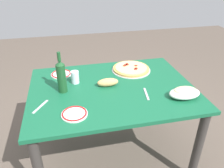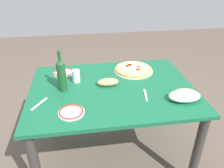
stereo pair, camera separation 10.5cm
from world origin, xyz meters
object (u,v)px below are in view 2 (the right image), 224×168
(water_glass, at_px, (76,76))
(bread_loaf, at_px, (108,82))
(pepperoni_pizza, at_px, (133,69))
(wine_bottle, at_px, (62,74))
(dining_table, at_px, (112,99))
(side_plate_far, at_px, (64,73))
(side_plate_near, at_px, (71,112))
(baked_pasta_dish, at_px, (184,95))

(water_glass, height_order, bread_loaf, water_glass)
(pepperoni_pizza, height_order, water_glass, water_glass)
(wine_bottle, relative_size, bread_loaf, 1.88)
(dining_table, bearing_deg, water_glass, 153.79)
(wine_bottle, xyz_separation_m, side_plate_far, (-0.01, 0.29, -0.13))
(dining_table, distance_m, wine_bottle, 0.46)
(pepperoni_pizza, relative_size, water_glass, 3.46)
(wine_bottle, bearing_deg, side_plate_near, -78.63)
(baked_pasta_dish, bearing_deg, side_plate_far, 147.33)
(dining_table, distance_m, baked_pasta_dish, 0.59)
(bread_loaf, bearing_deg, wine_bottle, -178.76)
(wine_bottle, xyz_separation_m, water_glass, (0.11, 0.12, -0.08))
(dining_table, relative_size, wine_bottle, 4.01)
(pepperoni_pizza, distance_m, water_glass, 0.55)
(water_glass, bearing_deg, baked_pasta_dish, -27.20)
(water_glass, bearing_deg, side_plate_near, -95.11)
(side_plate_near, relative_size, bread_loaf, 1.02)
(pepperoni_pizza, height_order, baked_pasta_dish, baked_pasta_dish)
(pepperoni_pizza, distance_m, side_plate_near, 0.81)
(baked_pasta_dish, relative_size, bread_loaf, 1.37)
(water_glass, height_order, side_plate_near, water_glass)
(pepperoni_pizza, xyz_separation_m, side_plate_far, (-0.64, 0.04, -0.01))
(dining_table, distance_m, water_glass, 0.36)
(dining_table, height_order, wine_bottle, wine_bottle)
(water_glass, distance_m, bread_loaf, 0.28)
(dining_table, bearing_deg, side_plate_far, 141.87)
(wine_bottle, distance_m, bread_loaf, 0.38)
(water_glass, bearing_deg, wine_bottle, -131.49)
(dining_table, relative_size, water_glass, 12.62)
(side_plate_near, relative_size, side_plate_far, 0.97)
(water_glass, relative_size, side_plate_far, 0.57)
(dining_table, height_order, water_glass, water_glass)
(baked_pasta_dish, height_order, bread_loaf, baked_pasta_dish)
(side_plate_far, height_order, bread_loaf, bread_loaf)
(side_plate_far, distance_m, bread_loaf, 0.47)
(side_plate_near, bearing_deg, bread_loaf, 48.36)
(side_plate_near, distance_m, side_plate_far, 0.62)
(baked_pasta_dish, bearing_deg, wine_bottle, 162.29)
(dining_table, distance_m, side_plate_far, 0.52)
(side_plate_near, bearing_deg, pepperoni_pizza, 45.42)
(pepperoni_pizza, distance_m, wine_bottle, 0.69)
(water_glass, bearing_deg, dining_table, -26.21)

